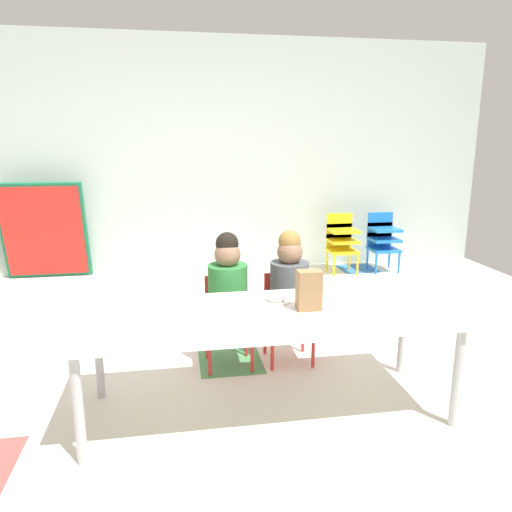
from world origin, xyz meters
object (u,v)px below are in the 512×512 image
Objects in this scene: craft_table at (268,319)px; paper_bag_brown at (309,290)px; seated_child_near_camera at (228,287)px; paper_plate_near_edge at (275,301)px; paper_plate_center_table at (131,328)px; donut_powdered_on_plate at (275,297)px; seated_child_middle_seat at (289,284)px; kid_chair_blue_stack at (383,237)px; kid_chair_yellow_stack at (342,239)px; folded_activity_table at (44,232)px.

paper_bag_brown is at bearing -2.22° from craft_table.
seated_child_near_camera is 5.10× the size of paper_plate_near_edge.
donut_powdered_on_plate reaches higher than paper_plate_center_table.
seated_child_near_camera is at bearing 180.00° from seated_child_middle_seat.
kid_chair_blue_stack reaches higher than donut_powdered_on_plate.
kid_chair_yellow_stack is 2.97m from donut_powdered_on_plate.
kid_chair_yellow_stack is at bearing -4.37° from folded_activity_table.
seated_child_near_camera is at bearing 121.76° from paper_bag_brown.
paper_plate_near_edge is at bearing -63.14° from seated_child_near_camera.
kid_chair_blue_stack is 5.83× the size of donut_powdered_on_plate.
craft_table is 2.26× the size of seated_child_middle_seat.
folded_activity_table is at bearing 110.41° from paper_plate_center_table.
kid_chair_yellow_stack is at bearing 63.18° from craft_table.
seated_child_near_camera is 0.93m from paper_plate_center_table.
folded_activity_table is at bearing 124.27° from paper_plate_near_edge.
seated_child_middle_seat reaches higher than craft_table.
folded_activity_table is (-1.74, 2.44, -0.02)m from seated_child_near_camera.
seated_child_middle_seat is 1.35× the size of kid_chair_blue_stack.
folded_activity_table reaches higher than paper_plate_center_table.
folded_activity_table is at bearing 125.51° from seated_child_near_camera.
paper_plate_center_table is (-2.12, -2.93, 0.20)m from kid_chair_yellow_stack.
folded_activity_table reaches higher than kid_chair_yellow_stack.
craft_table is at bearing 177.78° from paper_bag_brown.
folded_activity_table is (-3.81, 0.25, 0.14)m from kid_chair_blue_stack.
paper_plate_near_edge reaches higher than craft_table.
paper_bag_brown reaches higher than craft_table.
kid_chair_yellow_stack reaches higher than craft_table.
craft_table is 1.91× the size of folded_activity_table.
seated_child_middle_seat is 1.22m from paper_plate_center_table.
craft_table is 3.13m from kid_chair_yellow_stack.
kid_chair_blue_stack is (1.92, 2.79, -0.15)m from craft_table.
kid_chair_yellow_stack is 2.96m from paper_plate_near_edge.
seated_child_near_camera is at bearing -133.42° from kid_chair_blue_stack.
paper_plate_center_table is at bearing -169.03° from craft_table.
craft_table is 0.18m from donut_powdered_on_plate.
seated_child_middle_seat reaches higher than kid_chair_yellow_stack.
paper_plate_near_edge is (-0.15, 0.16, -0.11)m from paper_bag_brown.
craft_table is 0.73m from paper_plate_center_table.
kid_chair_blue_stack is at bearing 52.88° from seated_child_middle_seat.
paper_bag_brown reaches higher than kid_chair_yellow_stack.
paper_plate_near_edge is at bearing 0.00° from donut_powdered_on_plate.
paper_bag_brown is 1.89× the size of donut_powdered_on_plate.
folded_activity_table is at bearing 124.79° from paper_bag_brown.
seated_child_middle_seat is 2.75m from kid_chair_blue_stack.
paper_plate_center_table is (-2.63, -2.93, 0.20)m from kid_chair_blue_stack.
donut_powdered_on_plate is (-0.19, -0.45, 0.07)m from seated_child_middle_seat.
paper_plate_center_table is (-0.71, -0.14, 0.05)m from craft_table.
paper_bag_brown is 0.95m from paper_plate_center_table.
paper_bag_brown reaches higher than paper_plate_near_edge.
seated_child_near_camera is at bearing 116.86° from paper_plate_near_edge.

